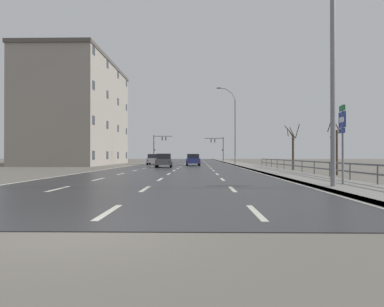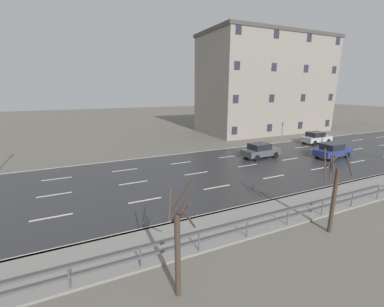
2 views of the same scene
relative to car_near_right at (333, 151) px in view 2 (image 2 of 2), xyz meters
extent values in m
cube|color=#666056|center=(-1.44, 9.28, -0.86)|extent=(160.00, 160.00, 0.12)
cube|color=beige|center=(-4.94, -25.92, -0.78)|extent=(0.16, 2.20, 0.01)
cube|color=beige|center=(-4.94, -20.52, -0.78)|extent=(0.16, 2.20, 0.01)
cube|color=beige|center=(-4.94, -15.12, -0.78)|extent=(0.16, 2.20, 0.01)
cube|color=beige|center=(-4.94, -9.72, -0.78)|extent=(0.16, 2.20, 0.01)
cube|color=beige|center=(-4.94, -4.32, -0.78)|extent=(0.16, 2.20, 0.01)
cube|color=beige|center=(-4.94, 1.08, -0.78)|extent=(0.16, 2.20, 0.01)
cube|color=beige|center=(-4.94, 6.48, -0.78)|extent=(0.16, 2.20, 0.01)
cube|color=beige|center=(-4.94, 11.88, -0.78)|extent=(0.16, 2.20, 0.01)
cube|color=beige|center=(-4.94, 17.28, -0.78)|extent=(0.16, 2.20, 0.01)
cube|color=beige|center=(-1.44, -25.92, -0.78)|extent=(0.16, 2.20, 0.01)
cube|color=beige|center=(-1.44, -20.52, -0.78)|extent=(0.16, 2.20, 0.01)
cube|color=beige|center=(-1.44, -15.12, -0.78)|extent=(0.16, 2.20, 0.01)
cube|color=beige|center=(-1.44, -9.72, -0.78)|extent=(0.16, 2.20, 0.01)
cube|color=beige|center=(-1.44, -4.32, -0.78)|extent=(0.16, 2.20, 0.01)
cube|color=beige|center=(-1.44, 1.08, -0.78)|extent=(0.16, 2.20, 0.01)
cube|color=beige|center=(-1.44, 6.48, -0.78)|extent=(0.16, 2.20, 0.01)
cube|color=beige|center=(-1.44, 11.88, -0.78)|extent=(0.16, 2.20, 0.01)
cube|color=beige|center=(2.06, -25.92, -0.78)|extent=(0.16, 2.20, 0.01)
cube|color=beige|center=(2.06, -20.52, -0.78)|extent=(0.16, 2.20, 0.01)
cube|color=beige|center=(2.06, -15.12, -0.78)|extent=(0.16, 2.20, 0.01)
cube|color=beige|center=(2.06, -9.72, -0.78)|extent=(0.16, 2.20, 0.01)
cube|color=beige|center=(2.06, -4.32, -0.78)|extent=(0.16, 2.20, 0.01)
cube|color=beige|center=(2.06, 1.08, -0.78)|extent=(0.16, 2.20, 0.01)
cube|color=beige|center=(-8.29, 21.28, -0.78)|extent=(0.16, 120.00, 0.01)
cube|color=#515459|center=(8.41, -19.78, 0.15)|extent=(0.06, 31.13, 0.08)
cube|color=#515459|center=(8.41, -19.78, -0.25)|extent=(0.06, 31.13, 0.08)
cylinder|color=#515459|center=(8.41, -24.97, -0.30)|extent=(0.07, 0.07, 1.00)
cylinder|color=#515459|center=(8.41, -22.37, -0.30)|extent=(0.07, 0.07, 1.00)
cylinder|color=#515459|center=(8.41, -19.78, -0.30)|extent=(0.07, 0.07, 1.00)
cylinder|color=#515459|center=(8.41, -17.19, -0.30)|extent=(0.07, 0.07, 1.00)
cylinder|color=#515459|center=(8.41, -14.59, -0.30)|extent=(0.07, 0.07, 1.00)
cylinder|color=#515459|center=(8.41, -12.00, -0.30)|extent=(0.07, 0.07, 1.00)
cylinder|color=#515459|center=(8.41, -9.41, -0.30)|extent=(0.07, 0.07, 1.00)
cylinder|color=#515459|center=(8.41, -6.81, -0.30)|extent=(0.07, 0.07, 1.00)
cube|color=navy|center=(0.00, 0.06, -0.15)|extent=(1.95, 4.18, 0.64)
cube|color=black|center=(0.01, -0.19, 0.47)|extent=(1.65, 2.07, 0.60)
cube|color=slate|center=(-0.04, 0.76, 0.45)|extent=(1.41, 0.15, 0.51)
cylinder|color=black|center=(0.75, 1.37, -0.47)|extent=(0.25, 0.67, 0.66)
cylinder|color=black|center=(-0.87, 1.29, -0.47)|extent=(0.25, 0.67, 0.66)
cylinder|color=black|center=(0.87, -1.17, -0.47)|extent=(0.25, 0.67, 0.66)
cylinder|color=black|center=(-0.75, -1.25, -0.47)|extent=(0.25, 0.67, 0.66)
cube|color=red|center=(-0.57, -2.00, -0.15)|extent=(0.16, 0.05, 0.14)
cube|color=red|center=(0.75, -1.93, -0.15)|extent=(0.16, 0.05, 0.14)
cube|color=#B7B7BC|center=(-5.85, 4.66, -0.15)|extent=(1.79, 4.11, 0.64)
cube|color=black|center=(-5.85, 4.41, 0.47)|extent=(1.58, 2.01, 0.60)
cube|color=slate|center=(-5.86, 5.36, 0.45)|extent=(1.40, 0.09, 0.51)
cylinder|color=black|center=(-5.05, 5.93, -0.47)|extent=(0.23, 0.66, 0.66)
cylinder|color=black|center=(-6.67, 5.92, -0.47)|extent=(0.23, 0.66, 0.66)
cylinder|color=black|center=(-5.03, 3.39, -0.47)|extent=(0.23, 0.66, 0.66)
cylinder|color=black|center=(-6.65, 3.38, -0.47)|extent=(0.23, 0.66, 0.66)
cube|color=red|center=(-6.50, 2.62, -0.15)|extent=(0.16, 0.04, 0.14)
cube|color=red|center=(-5.18, 2.63, -0.15)|extent=(0.16, 0.04, 0.14)
cube|color=#474C51|center=(-3.20, -6.74, -0.15)|extent=(1.99, 4.19, 0.64)
cube|color=black|center=(-3.18, -6.99, 0.47)|extent=(1.67, 2.08, 0.60)
cube|color=slate|center=(-3.24, -6.04, 0.45)|extent=(1.41, 0.16, 0.51)
cylinder|color=black|center=(-2.46, -5.43, -0.47)|extent=(0.26, 0.67, 0.66)
cylinder|color=black|center=(-4.08, -5.52, -0.47)|extent=(0.26, 0.67, 0.66)
cylinder|color=black|center=(-2.32, -7.97, -0.47)|extent=(0.26, 0.67, 0.66)
cylinder|color=black|center=(-3.93, -8.06, -0.47)|extent=(0.26, 0.67, 0.66)
cube|color=red|center=(-3.74, -8.80, -0.15)|extent=(0.16, 0.05, 0.14)
cube|color=red|center=(-2.43, -8.73, -0.15)|extent=(0.16, 0.05, 0.14)
cube|color=gray|center=(-17.35, 5.34, 6.64)|extent=(10.39, 21.13, 14.90)
cube|color=#4C4742|center=(-17.35, 5.34, 14.34)|extent=(10.60, 21.55, 0.50)
cube|color=#282D38|center=(-12.14, -4.02, 0.60)|extent=(0.04, 0.90, 1.10)
cube|color=#282D38|center=(-12.14, 2.22, 0.60)|extent=(0.04, 0.90, 1.10)
cube|color=#282D38|center=(-12.14, 8.46, 0.60)|extent=(0.04, 0.90, 1.10)
cube|color=#282D38|center=(-12.14, 14.71, 0.60)|extent=(0.04, 0.90, 1.10)
cube|color=#282D38|center=(-12.14, -4.02, 4.89)|extent=(0.04, 0.90, 1.10)
cube|color=#282D38|center=(-12.14, 2.22, 4.89)|extent=(0.04, 0.90, 1.10)
cube|color=#282D38|center=(-12.14, 8.46, 4.89)|extent=(0.04, 0.90, 1.10)
cube|color=#282D38|center=(-12.14, 14.71, 4.89)|extent=(0.04, 0.90, 1.10)
cube|color=#282D38|center=(-12.14, -4.02, 9.19)|extent=(0.04, 0.90, 1.10)
cube|color=#282D38|center=(-12.14, 2.22, 9.19)|extent=(0.04, 0.90, 1.10)
cube|color=#282D38|center=(-12.14, 8.46, 9.19)|extent=(0.04, 0.90, 1.10)
cube|color=#282D38|center=(-12.14, 14.71, 9.19)|extent=(0.04, 0.90, 1.10)
cube|color=#282D38|center=(-12.14, -4.02, 13.49)|extent=(0.04, 0.90, 1.10)
cube|color=#282D38|center=(-12.14, 2.22, 13.49)|extent=(0.04, 0.90, 1.10)
cube|color=#282D38|center=(-12.14, 8.46, 13.49)|extent=(0.04, 0.90, 1.10)
cube|color=#282D38|center=(-12.14, 14.71, 13.49)|extent=(0.04, 0.90, 1.10)
cylinder|color=#423328|center=(10.23, -21.50, 0.76)|extent=(0.20, 0.20, 3.12)
cylinder|color=#423328|center=(10.12, -21.71, 2.67)|extent=(0.47, 0.29, 1.00)
cylinder|color=#423328|center=(10.54, -21.20, 2.21)|extent=(0.63, 0.70, 1.04)
cylinder|color=#423328|center=(9.97, -21.18, 2.87)|extent=(0.70, 0.60, 1.39)
cylinder|color=#423328|center=(10.02, -21.30, 2.36)|extent=(0.45, 0.49, 1.05)
cylinder|color=#423328|center=(10.09, -21.25, 2.21)|extent=(0.56, 0.36, 0.88)
cylinder|color=#423328|center=(9.67, -12.99, 0.87)|extent=(0.20, 0.20, 3.36)
cylinder|color=#423328|center=(9.54, -13.19, 2.72)|extent=(0.47, 0.33, 1.04)
cylinder|color=#423328|center=(9.21, -12.88, 2.78)|extent=(0.25, 0.98, 0.87)
cylinder|color=#423328|center=(10.11, -12.93, 2.88)|extent=(0.19, 0.94, 1.31)
cylinder|color=#423328|center=(9.28, -13.44, 2.76)|extent=(0.90, 0.89, 1.30)
cylinder|color=#423328|center=(9.45, -13.22, 2.53)|extent=(0.51, 0.53, 1.03)
camera|label=1|loc=(0.70, -44.59, 0.56)|focal=31.15mm
camera|label=2|loc=(17.28, -24.25, 6.28)|focal=23.93mm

